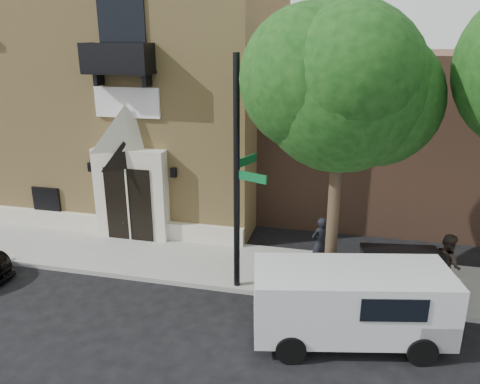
% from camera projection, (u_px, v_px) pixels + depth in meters
% --- Properties ---
extents(ground, '(120.00, 120.00, 0.00)m').
position_uv_depth(ground, '(126.00, 280.00, 14.14)').
color(ground, black).
rests_on(ground, ground).
extents(sidewalk, '(42.00, 3.00, 0.15)m').
position_uv_depth(sidewalk, '(175.00, 259.00, 15.28)').
color(sidewalk, gray).
rests_on(sidewalk, ground).
extents(church, '(12.20, 11.01, 9.30)m').
position_uv_depth(church, '(138.00, 92.00, 20.65)').
color(church, tan).
rests_on(church, ground).
extents(street_tree_left, '(4.97, 4.38, 7.77)m').
position_uv_depth(street_tree_left, '(343.00, 86.00, 11.27)').
color(street_tree_left, '#38281C').
rests_on(street_tree_left, sidewalk).
extents(cargo_van, '(4.85, 2.73, 1.87)m').
position_uv_depth(cargo_van, '(358.00, 302.00, 11.03)').
color(cargo_van, silver).
rests_on(cargo_van, ground).
extents(street_sign, '(0.97, 1.25, 6.48)m').
position_uv_depth(street_sign, '(238.00, 177.00, 12.52)').
color(street_sign, black).
rests_on(street_sign, sidewalk).
extents(fire_hydrant, '(0.49, 0.39, 0.86)m').
position_uv_depth(fire_hydrant, '(343.00, 279.00, 13.02)').
color(fire_hydrant, '#AB1100').
rests_on(fire_hydrant, sidewalk).
extents(dumpster, '(2.19, 1.44, 1.34)m').
position_uv_depth(dumpster, '(400.00, 275.00, 12.71)').
color(dumpster, '#0E3414').
rests_on(dumpster, sidewalk).
extents(planter, '(0.66, 0.60, 0.64)m').
position_uv_depth(planter, '(128.00, 228.00, 16.69)').
color(planter, '#426629').
rests_on(planter, sidewalk).
extents(pedestrian_near, '(0.73, 0.68, 1.67)m').
position_uv_depth(pedestrian_near, '(320.00, 243.00, 14.28)').
color(pedestrian_near, black).
rests_on(pedestrian_near, sidewalk).
extents(pedestrian_far, '(0.86, 1.00, 1.77)m').
position_uv_depth(pedestrian_far, '(447.00, 264.00, 12.87)').
color(pedestrian_far, '#342923').
rests_on(pedestrian_far, sidewalk).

